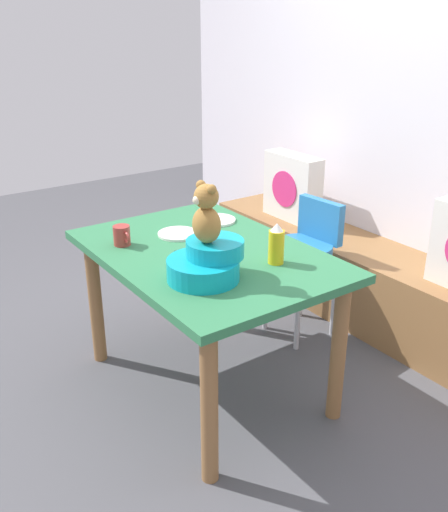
{
  "coord_description": "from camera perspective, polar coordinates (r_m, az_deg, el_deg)",
  "views": [
    {
      "loc": [
        2.06,
        -1.35,
        1.75
      ],
      "look_at": [
        0.0,
        0.1,
        0.69
      ],
      "focal_mm": 40.41,
      "sensor_mm": 36.0,
      "label": 1
    }
  ],
  "objects": [
    {
      "name": "infant_seat_teal",
      "position": [
        2.36,
        -1.69,
        -0.64
      ],
      "size": [
        0.3,
        0.33,
        0.16
      ],
      "color": "#0E9BB1",
      "rests_on": "dining_table"
    },
    {
      "name": "back_wall",
      "position": [
        3.51,
        19.1,
        14.27
      ],
      "size": [
        4.4,
        0.1,
        2.6
      ],
      "primitive_type": "cube",
      "color": "silver",
      "rests_on": "ground_plane"
    },
    {
      "name": "pillow_floral_left",
      "position": [
        3.9,
        6.78,
        6.77
      ],
      "size": [
        0.44,
        0.15,
        0.44
      ],
      "color": "white",
      "rests_on": "window_bench"
    },
    {
      "name": "ground_plane",
      "position": [
        3.02,
        -1.59,
        -12.59
      ],
      "size": [
        8.0,
        8.0,
        0.0
      ],
      "primitive_type": "plane",
      "color": "#4C4C51"
    },
    {
      "name": "cell_phone",
      "position": [
        2.62,
        -3.52,
        0.18
      ],
      "size": [
        0.14,
        0.16,
        0.01
      ],
      "primitive_type": "cube",
      "rotation": [
        0.0,
        0.0,
        2.5
      ],
      "color": "black",
      "rests_on": "dining_table"
    },
    {
      "name": "dinner_plate_far",
      "position": [
        2.86,
        -4.64,
        2.2
      ],
      "size": [
        0.2,
        0.2,
        0.01
      ],
      "primitive_type": "cylinder",
      "color": "white",
      "rests_on": "dining_table"
    },
    {
      "name": "window_bench",
      "position": [
        3.6,
        14.35,
        -2.88
      ],
      "size": [
        2.6,
        0.44,
        0.46
      ],
      "primitive_type": "cube",
      "color": "olive",
      "rests_on": "ground_plane"
    },
    {
      "name": "dining_table",
      "position": [
        2.7,
        -1.74,
        -1.59
      ],
      "size": [
        1.26,
        0.88,
        0.74
      ],
      "color": "#2D7247",
      "rests_on": "ground_plane"
    },
    {
      "name": "coffee_mug",
      "position": [
        2.75,
        -10.06,
        2.0
      ],
      "size": [
        0.12,
        0.08,
        0.09
      ],
      "color": "#9E332D",
      "rests_on": "dining_table"
    },
    {
      "name": "ketchup_bottle",
      "position": [
        2.51,
        5.2,
        1.14
      ],
      "size": [
        0.07,
        0.07,
        0.18
      ],
      "color": "gold",
      "rests_on": "dining_table"
    },
    {
      "name": "teddy_bear",
      "position": [
        2.28,
        -1.76,
        4.11
      ],
      "size": [
        0.13,
        0.12,
        0.25
      ],
      "color": "olive",
      "rests_on": "infant_seat_teal"
    },
    {
      "name": "highchair",
      "position": [
        3.28,
        7.91,
        0.62
      ],
      "size": [
        0.34,
        0.47,
        0.79
      ],
      "color": "#2672B2",
      "rests_on": "ground_plane"
    },
    {
      "name": "dinner_plate_near",
      "position": [
        3.04,
        -0.74,
        3.58
      ],
      "size": [
        0.2,
        0.2,
        0.01
      ],
      "primitive_type": "cylinder",
      "color": "white",
      "rests_on": "dining_table"
    }
  ]
}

